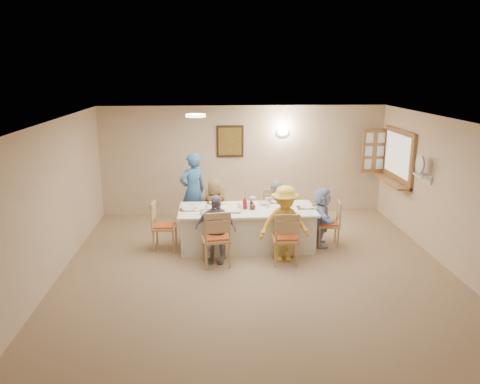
{
  "coord_description": "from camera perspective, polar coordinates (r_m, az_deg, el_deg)",
  "views": [
    {
      "loc": [
        -0.73,
        -7.07,
        3.28
      ],
      "look_at": [
        -0.2,
        1.4,
        1.05
      ],
      "focal_mm": 35.0,
      "sensor_mm": 36.0,
      "label": 1
    }
  ],
  "objects": [
    {
      "name": "chair_front_right",
      "position": [
        8.14,
        5.55,
        -5.47
      ],
      "size": [
        0.47,
        0.47,
        0.96
      ],
      "primitive_type": null,
      "rotation": [
        0.0,
        0.0,
        3.13
      ],
      "color": "tan",
      "rests_on": "ground"
    },
    {
      "name": "napkin_fr",
      "position": [
        8.38,
        6.47,
        -2.8
      ],
      "size": [
        0.15,
        0.15,
        0.01
      ],
      "primitive_type": "cube",
      "color": "#FFFB35",
      "rests_on": "dining_table"
    },
    {
      "name": "shutter_door",
      "position": [
        11.02,
        16.05,
        4.85
      ],
      "size": [
        0.55,
        0.04,
        1.0
      ],
      "primitive_type": "cube",
      "color": "#926035",
      "rests_on": "room_walls"
    },
    {
      "name": "placemat_bl",
      "position": [
        9.11,
        -3.08,
        -1.33
      ],
      "size": [
        0.33,
        0.24,
        0.01
      ],
      "primitive_type": "cube",
      "color": "#472B19",
      "rests_on": "dining_table"
    },
    {
      "name": "wall_picture",
      "position": [
        10.66,
        -1.23,
        6.2
      ],
      "size": [
        0.62,
        0.05,
        0.72
      ],
      "color": "black",
      "rests_on": "room_walls"
    },
    {
      "name": "wall_sconce",
      "position": [
        10.73,
        5.24,
        7.27
      ],
      "size": [
        0.26,
        0.09,
        0.18
      ],
      "primitive_type": "ellipsoid",
      "color": "white",
      "rests_on": "room_walls"
    },
    {
      "name": "chair_back_right",
      "position": [
        9.65,
        4.07,
        -2.42
      ],
      "size": [
        0.43,
        0.43,
        0.88
      ],
      "primitive_type": null,
      "rotation": [
        0.0,
        0.0,
        0.0
      ],
      "color": "tan",
      "rests_on": "ground"
    },
    {
      "name": "teacup_a",
      "position": [
        8.43,
        -4.61,
        -2.42
      ],
      "size": [
        0.14,
        0.14,
        0.08
      ],
      "primitive_type": "imported",
      "rotation": [
        0.0,
        0.0,
        -0.16
      ],
      "color": "white",
      "rests_on": "dining_table"
    },
    {
      "name": "placemat_fl",
      "position": [
        8.31,
        -3.02,
        -2.93
      ],
      "size": [
        0.32,
        0.24,
        0.01
      ],
      "primitive_type": "cube",
      "color": "#472B19",
      "rests_on": "dining_table"
    },
    {
      "name": "teacup_b",
      "position": [
        9.23,
        3.33,
        -0.91
      ],
      "size": [
        0.12,
        0.12,
        0.08
      ],
      "primitive_type": "imported",
      "rotation": [
        0.0,
        0.0,
        -0.23
      ],
      "color": "white",
      "rests_on": "dining_table"
    },
    {
      "name": "napkin_le",
      "position": [
        8.66,
        -5.17,
        -2.18
      ],
      "size": [
        0.13,
        0.13,
        0.01
      ],
      "primitive_type": "cube",
      "color": "#FFFB35",
      "rests_on": "dining_table"
    },
    {
      "name": "desk_fan",
      "position": [
        9.14,
        21.29,
        2.8
      ],
      "size": [
        0.3,
        0.3,
        0.28
      ],
      "primitive_type": null,
      "color": "#A5A5A8",
      "rests_on": "fan_shelf"
    },
    {
      "name": "drinking_glass",
      "position": [
        8.76,
        -0.11,
        -1.62
      ],
      "size": [
        0.06,
        0.06,
        0.09
      ],
      "primitive_type": "cylinder",
      "color": "silver",
      "rests_on": "dining_table"
    },
    {
      "name": "placemat_fr",
      "position": [
        8.4,
        5.2,
        -2.77
      ],
      "size": [
        0.33,
        0.24,
        0.01
      ],
      "primitive_type": "cube",
      "color": "#472B19",
      "rests_on": "dining_table"
    },
    {
      "name": "room_walls",
      "position": [
        7.32,
        2.24,
        0.76
      ],
      "size": [
        7.0,
        7.0,
        7.0
      ],
      "color": "#CBAC89",
      "rests_on": "ground"
    },
    {
      "name": "condiment_brown",
      "position": [
        8.75,
        1.35,
        -1.41
      ],
      "size": [
        0.12,
        0.12,
        0.18
      ],
      "primitive_type": "imported",
      "rotation": [
        0.0,
        0.0,
        -0.28
      ],
      "color": "#4A2713",
      "rests_on": "dining_table"
    },
    {
      "name": "diner_front_right",
      "position": [
        8.19,
        5.46,
        -3.88
      ],
      "size": [
        0.96,
        0.65,
        1.36
      ],
      "primitive_type": "imported",
      "rotation": [
        0.0,
        0.0,
        0.09
      ],
      "color": "yellow",
      "rests_on": "ground"
    },
    {
      "name": "placemat_le",
      "position": [
        8.72,
        -6.34,
        -2.14
      ],
      "size": [
        0.32,
        0.24,
        0.01
      ],
      "primitive_type": "cube",
      "color": "#472B19",
      "rests_on": "dining_table"
    },
    {
      "name": "ceiling_light",
      "position": [
        8.61,
        -5.43,
        9.26
      ],
      "size": [
        0.36,
        0.36,
        0.05
      ],
      "primitive_type": "cylinder",
      "color": "white",
      "rests_on": "room_walls"
    },
    {
      "name": "plate_fr",
      "position": [
        8.4,
        5.2,
        -2.71
      ],
      "size": [
        0.25,
        0.25,
        0.02
      ],
      "primitive_type": "cylinder",
      "color": "white",
      "rests_on": "dining_table"
    },
    {
      "name": "bowl_a",
      "position": [
        8.5,
        -0.42,
        -2.36
      ],
      "size": [
        0.19,
        0.19,
        0.05
      ],
      "primitive_type": "imported",
      "rotation": [
        0.0,
        0.0,
        -0.0
      ],
      "color": "white",
      "rests_on": "dining_table"
    },
    {
      "name": "placemat_br",
      "position": [
        9.2,
        4.42,
        -1.2
      ],
      "size": [
        0.34,
        0.25,
        0.01
      ],
      "primitive_type": "cube",
      "color": "#472B19",
      "rests_on": "dining_table"
    },
    {
      "name": "napkin_fl",
      "position": [
        8.26,
        -1.77,
        -2.97
      ],
      "size": [
        0.14,
        0.14,
        0.01
      ],
      "primitive_type": "cube",
      "color": "#FFFB35",
      "rests_on": "dining_table"
    },
    {
      "name": "placemat_re",
      "position": [
        8.89,
        8.11,
        -1.88
      ],
      "size": [
        0.36,
        0.27,
        0.01
      ],
      "primitive_type": "cube",
      "color": "#472B19",
      "rests_on": "dining_table"
    },
    {
      "name": "hatch_sill",
      "position": [
        10.47,
        17.93,
        1.28
      ],
      "size": [
        0.3,
        1.5,
        0.05
      ],
      "primitive_type": "cube",
      "color": "#926035",
      "rests_on": "room_walls"
    },
    {
      "name": "diner_back_left",
      "position": [
        9.41,
        -3.08,
        -1.92
      ],
      "size": [
        0.66,
        0.5,
        1.17
      ],
      "primitive_type": "imported",
      "rotation": [
        0.0,
        0.0,
        3.03
      ],
      "color": "brown",
      "rests_on": "ground"
    },
    {
      "name": "diner_right_end",
      "position": [
        9.01,
        9.94,
        -3.0
      ],
      "size": [
        1.14,
        0.59,
        1.14
      ],
      "primitive_type": "imported",
      "rotation": [
        0.0,
        0.0,
        1.45
      ],
      "color": "#A2B4E7",
      "rests_on": "ground"
    },
    {
      "name": "chair_left_end",
      "position": [
        8.85,
        -9.2,
        -4.05
      ],
      "size": [
        0.48,
        0.48,
        0.92
      ],
      "primitive_type": null,
      "rotation": [
        0.0,
        0.0,
        1.49
      ],
      "color": "tan",
      "rests_on": "ground"
    },
    {
      "name": "napkin_br",
      "position": [
        9.18,
        5.57,
        -1.22
      ],
      "size": [
        0.13,
        0.13,
        0.01
      ],
      "primitive_type": "cube",
      "color": "#FFFB35",
      "rests_on": "dining_table"
    },
    {
      "name": "plate_bl",
      "position": [
        9.11,
        -3.08,
        -1.27
      ],
      "size": [
        0.22,
        0.22,
        0.01
      ],
      "primitive_type": "cylinder",
      "color": "white",
      "rests_on": "dining_table"
    },
    {
      "name": "condiment_ketchup",
      "position": [
        8.69,
        0.59,
        -1.31
      ],
      "size": [
        0.15,
        0.16,
        0.24
      ],
      "primitive_type": "imported",
      "rotation": [
        0.0,
        0.0,
        0.38
      ],
      "color": "#AE0E1E",
      "rests_on": "dining_table"
    },
    {
      "name": "fan_shelf",
      "position": [
        9.18,
        21.37,
        1.89
      ],
      "size": [
        0.22,
        0.36,
        0.03
      ],
      "primitive_type": "cube",
      "color": "white",
      "rests_on": "room_walls"
    },
    {
      "name": "caregiver",
      "position": [
        9.81,
        -5.75,
        0.1
      ],
      "size": [
        0.93,
        0.9,
        1.63
      ],
      "primitive_type": "imported",
      "rotation": [
        0.0,
        0.0,
        3.65
      ],
      "color": "#34639B",
      "rests_on": "ground"
    },
    {
      "name": "ground",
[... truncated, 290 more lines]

